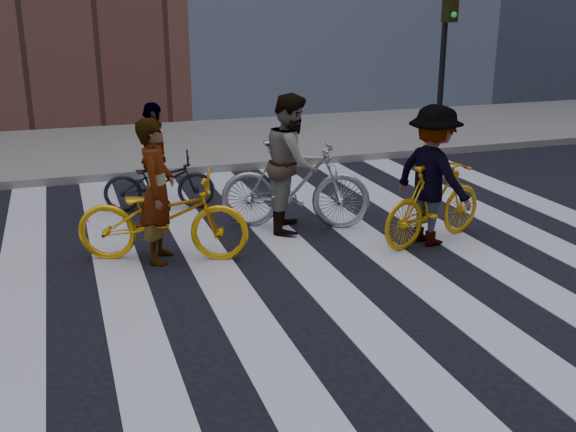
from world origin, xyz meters
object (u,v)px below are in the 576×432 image
traffic_signal (446,42)px  bike_dark_rear (159,182)px  bike_yellow_left (163,217)px  rider_left (157,191)px  rider_right (433,176)px  rider_rear (154,157)px  rider_mid (292,163)px  bike_silver_mid (295,185)px  bike_yellow_right (434,203)px

traffic_signal → bike_dark_rear: bearing=-159.9°
bike_dark_rear → traffic_signal: bearing=-61.5°
bike_yellow_left → rider_left: rider_left is taller
rider_right → rider_rear: rider_right is taller
traffic_signal → bike_dark_rear: (-6.29, -2.30, -1.84)m
bike_yellow_left → rider_mid: rider_mid is taller
bike_silver_mid → rider_mid: size_ratio=1.10×
rider_rear → bike_dark_rear: bearing=-81.6°
bike_yellow_left → rider_left: (-0.05, -0.00, 0.34)m
rider_left → bike_yellow_right: bearing=-78.8°
traffic_signal → bike_yellow_left: (-6.56, -4.44, -1.73)m
rider_right → bike_silver_mid: bearing=34.1°
bike_yellow_left → bike_yellow_right: (3.49, -0.52, -0.01)m
bike_dark_rear → rider_mid: size_ratio=0.88×
rider_rear → bike_yellow_right: bearing=-120.8°
rider_rear → bike_silver_mid: bearing=-122.8°
rider_mid → rider_right: 1.92m
traffic_signal → rider_rear: traffic_signal is taller
rider_left → rider_mid: 2.05m
rider_left → rider_rear: 2.15m
traffic_signal → rider_right: bearing=-122.2°
traffic_signal → rider_right: 6.02m
bike_yellow_right → rider_rear: rider_rear is taller
traffic_signal → bike_yellow_right: (-3.08, -4.96, -1.74)m
rider_mid → traffic_signal: bearing=-28.6°
bike_yellow_right → rider_right: bearing=71.8°
traffic_signal → rider_left: bearing=-146.1°
traffic_signal → bike_silver_mid: (-4.61, -3.81, -1.65)m
bike_yellow_left → rider_right: (3.44, -0.52, 0.37)m
traffic_signal → rider_left: (-6.61, -4.44, -1.39)m
traffic_signal → bike_yellow_left: 8.11m
bike_yellow_left → bike_dark_rear: (0.27, 2.14, -0.11)m
bike_yellow_right → rider_mid: rider_mid is taller
rider_mid → rider_rear: size_ratio=1.15×
bike_yellow_right → bike_dark_rear: bike_yellow_right is taller
bike_dark_rear → bike_yellow_left: bearing=-178.9°
bike_yellow_right → bike_dark_rear: size_ratio=1.08×
bike_yellow_left → bike_silver_mid: bearing=-52.6°
bike_yellow_left → bike_silver_mid: 2.05m
bike_yellow_right → rider_right: rider_right is taller
rider_left → traffic_signal: bearing=-36.5°
bike_yellow_left → bike_yellow_right: bike_yellow_left is taller
traffic_signal → bike_silver_mid: size_ratio=1.59×
bike_silver_mid → rider_right: size_ratio=1.14×
bike_yellow_right → rider_rear: 4.22m
bike_dark_rear → rider_rear: size_ratio=1.01×
bike_dark_rear → bike_silver_mid: bearing=-123.7°
traffic_signal → rider_mid: size_ratio=1.74×
rider_left → rider_right: size_ratio=0.97×
bike_silver_mid → bike_dark_rear: (-1.68, 1.51, -0.19)m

